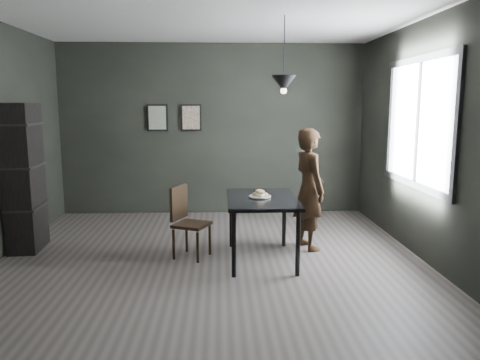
{
  "coord_description": "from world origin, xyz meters",
  "views": [
    {
      "loc": [
        0.12,
        -5.29,
        1.82
      ],
      "look_at": [
        0.35,
        0.05,
        0.95
      ],
      "focal_mm": 35.0,
      "sensor_mm": 36.0,
      "label": 1
    }
  ],
  "objects_px": {
    "pendant_lamp": "(284,83)",
    "white_plate": "(260,197)",
    "shelf_unit": "(24,178)",
    "cafe_table": "(262,204)",
    "woman": "(309,189)",
    "wood_chair": "(186,217)"
  },
  "relations": [
    {
      "from": "pendant_lamp",
      "to": "white_plate",
      "type": "bearing_deg",
      "value": -162.33
    },
    {
      "from": "white_plate",
      "to": "shelf_unit",
      "type": "relative_size",
      "value": 0.13
    },
    {
      "from": "white_plate",
      "to": "pendant_lamp",
      "type": "bearing_deg",
      "value": 17.67
    },
    {
      "from": "cafe_table",
      "to": "shelf_unit",
      "type": "height_order",
      "value": "shelf_unit"
    },
    {
      "from": "woman",
      "to": "shelf_unit",
      "type": "relative_size",
      "value": 0.84
    },
    {
      "from": "cafe_table",
      "to": "woman",
      "type": "relative_size",
      "value": 0.78
    },
    {
      "from": "cafe_table",
      "to": "shelf_unit",
      "type": "relative_size",
      "value": 0.65
    },
    {
      "from": "cafe_table",
      "to": "wood_chair",
      "type": "relative_size",
      "value": 1.39
    },
    {
      "from": "white_plate",
      "to": "wood_chair",
      "type": "height_order",
      "value": "wood_chair"
    },
    {
      "from": "woman",
      "to": "pendant_lamp",
      "type": "relative_size",
      "value": 1.77
    },
    {
      "from": "white_plate",
      "to": "shelf_unit",
      "type": "bearing_deg",
      "value": 169.52
    },
    {
      "from": "woman",
      "to": "white_plate",
      "type": "bearing_deg",
      "value": 106.39
    },
    {
      "from": "white_plate",
      "to": "shelf_unit",
      "type": "distance_m",
      "value": 2.95
    },
    {
      "from": "cafe_table",
      "to": "woman",
      "type": "bearing_deg",
      "value": 34.53
    },
    {
      "from": "cafe_table",
      "to": "pendant_lamp",
      "type": "height_order",
      "value": "pendant_lamp"
    },
    {
      "from": "woman",
      "to": "pendant_lamp",
      "type": "height_order",
      "value": "pendant_lamp"
    },
    {
      "from": "wood_chair",
      "to": "shelf_unit",
      "type": "xyz_separation_m",
      "value": [
        -2.03,
        0.38,
        0.43
      ]
    },
    {
      "from": "cafe_table",
      "to": "white_plate",
      "type": "relative_size",
      "value": 5.22
    },
    {
      "from": "white_plate",
      "to": "wood_chair",
      "type": "relative_size",
      "value": 0.27
    },
    {
      "from": "pendant_lamp",
      "to": "shelf_unit",
      "type": "bearing_deg",
      "value": 171.91
    },
    {
      "from": "cafe_table",
      "to": "wood_chair",
      "type": "height_order",
      "value": "wood_chair"
    },
    {
      "from": "white_plate",
      "to": "wood_chair",
      "type": "xyz_separation_m",
      "value": [
        -0.87,
        0.16,
        -0.27
      ]
    }
  ]
}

